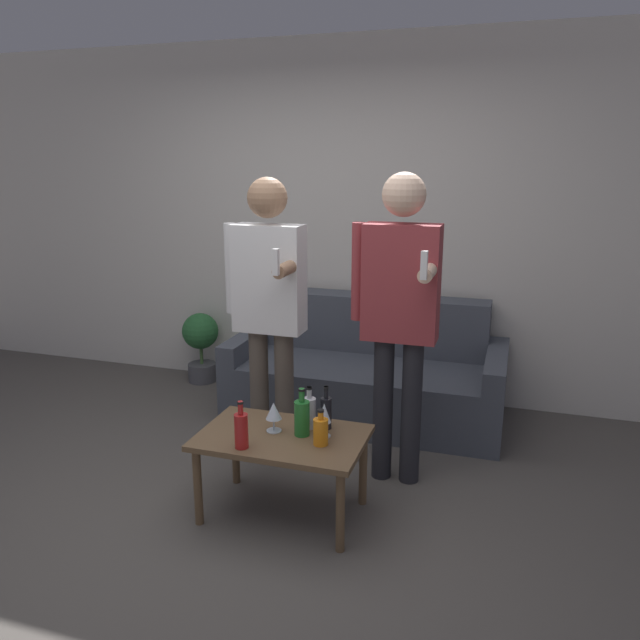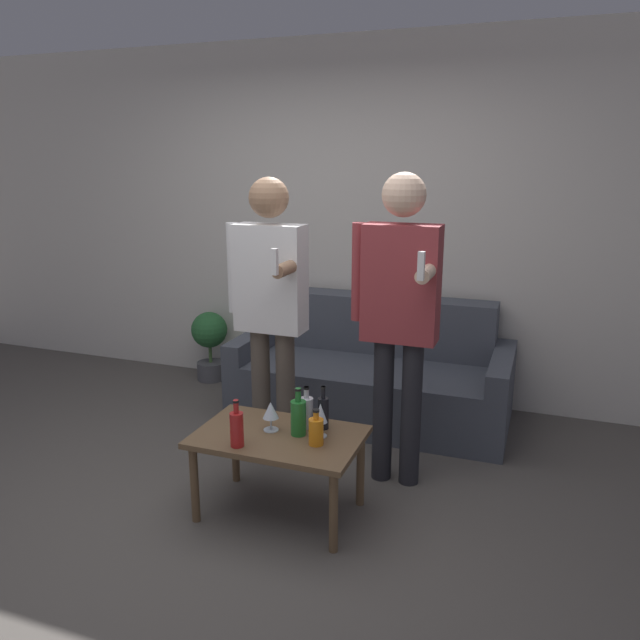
# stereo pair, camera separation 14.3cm
# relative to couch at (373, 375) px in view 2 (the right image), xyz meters

# --- Properties ---
(ground_plane) EXTENTS (16.00, 16.00, 0.00)m
(ground_plane) POSITION_rel_couch_xyz_m (-0.39, -1.66, -0.30)
(ground_plane) COLOR #514C47
(wall_back) EXTENTS (8.00, 0.06, 2.70)m
(wall_back) POSITION_rel_couch_xyz_m (-0.39, 0.46, 1.05)
(wall_back) COLOR silver
(wall_back) RESTS_ON ground_plane
(couch) EXTENTS (1.94, 0.88, 0.84)m
(couch) POSITION_rel_couch_xyz_m (0.00, 0.00, 0.00)
(couch) COLOR #474C56
(couch) RESTS_ON ground_plane
(coffee_table) EXTENTS (0.86, 0.55, 0.45)m
(coffee_table) POSITION_rel_couch_xyz_m (-0.11, -1.45, 0.10)
(coffee_table) COLOR brown
(coffee_table) RESTS_ON ground_plane
(bottle_orange) EXTENTS (0.07, 0.07, 0.23)m
(bottle_orange) POSITION_rel_couch_xyz_m (-0.00, -1.32, 0.25)
(bottle_orange) COLOR silver
(bottle_orange) RESTS_ON coffee_table
(bottle_green) EXTENTS (0.07, 0.07, 0.24)m
(bottle_green) POSITION_rel_couch_xyz_m (-0.24, -1.65, 0.25)
(bottle_green) COLOR #B21E1E
(bottle_green) RESTS_ON coffee_table
(bottle_dark) EXTENTS (0.08, 0.08, 0.25)m
(bottle_dark) POSITION_rel_couch_xyz_m (-0.01, -1.42, 0.26)
(bottle_dark) COLOR #23752D
(bottle_dark) RESTS_ON coffee_table
(bottle_yellow) EXTENTS (0.07, 0.07, 0.19)m
(bottle_yellow) POSITION_rel_couch_xyz_m (0.12, -1.49, 0.23)
(bottle_yellow) COLOR orange
(bottle_yellow) RESTS_ON coffee_table
(bottle_red) EXTENTS (0.06, 0.06, 0.24)m
(bottle_red) POSITION_rel_couch_xyz_m (0.09, -1.30, 0.25)
(bottle_red) COLOR black
(bottle_red) RESTS_ON coffee_table
(wine_glass_near) EXTENTS (0.07, 0.07, 0.18)m
(wine_glass_near) POSITION_rel_couch_xyz_m (0.11, -1.40, 0.28)
(wine_glass_near) COLOR silver
(wine_glass_near) RESTS_ON coffee_table
(wine_glass_far) EXTENTS (0.08, 0.08, 0.16)m
(wine_glass_far) POSITION_rel_couch_xyz_m (-0.16, -1.42, 0.26)
(wine_glass_far) COLOR silver
(wine_glass_far) RESTS_ON coffee_table
(person_standing_left) EXTENTS (0.49, 0.44, 1.73)m
(person_standing_left) POSITION_rel_couch_xyz_m (-0.39, -0.90, 0.74)
(person_standing_left) COLOR brown
(person_standing_left) RESTS_ON ground_plane
(person_standing_right) EXTENTS (0.49, 0.44, 1.77)m
(person_standing_right) POSITION_rel_couch_xyz_m (0.38, -0.90, 0.76)
(person_standing_right) COLOR #232328
(person_standing_right) RESTS_ON ground_plane
(potted_plant) EXTENTS (0.30, 0.30, 0.59)m
(potted_plant) POSITION_rel_couch_xyz_m (-1.49, 0.24, 0.06)
(potted_plant) COLOR #4C4C51
(potted_plant) RESTS_ON ground_plane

